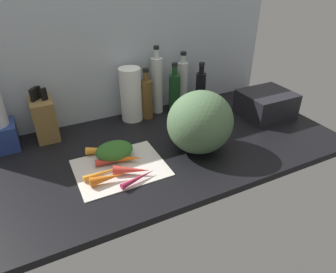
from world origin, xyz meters
TOP-DOWN VIEW (x-y plane):
  - ground_plane at (0.00, 0.00)cm, footprint 170.00×80.00cm
  - wall_back at (0.00, 38.50)cm, footprint 170.00×3.00cm
  - cutting_board at (-18.60, -9.12)cm, footprint 35.46×28.21cm
  - carrot_0 at (-15.26, -20.70)cm, footprint 15.34×6.16cm
  - carrot_1 at (-25.96, -16.22)cm, footprint 13.13×4.29cm
  - carrot_2 at (-20.03, -5.97)cm, footprint 15.30×5.91cm
  - carrot_3 at (-26.46, -11.62)cm, footprint 15.18×3.45cm
  - carrot_4 at (-13.71, -7.54)cm, footprint 10.87×7.28cm
  - carrot_5 at (-21.06, 2.54)cm, footprint 16.56×9.39cm
  - carrot_6 at (-16.07, -15.71)cm, footprint 14.23×9.69cm
  - carrot_greens_pile at (-18.39, -1.82)cm, footprint 15.77×12.13cm
  - winter_squash at (17.02, -11.31)cm, footprint 28.63×26.29cm
  - knife_block at (-41.18, 30.56)cm, footprint 9.59×16.64cm
  - paper_towel_roll at (1.26, 29.50)cm, footprint 10.84×10.84cm
  - bottle_0 at (9.03, 27.62)cm, footprint 5.93×5.93cm
  - bottle_1 at (16.90, 31.91)cm, footprint 6.14×6.14cm
  - bottle_2 at (25.16, 27.89)cm, footprint 5.97×5.97cm
  - bottle_3 at (32.54, 32.19)cm, footprint 5.71×5.71cm
  - bottle_4 at (41.91, 28.35)cm, footprint 5.58×5.58cm
  - dish_rack at (66.76, 2.27)cm, footprint 25.86×22.47cm

SIDE VIEW (x-z plane):
  - ground_plane at x=0.00cm, z-range -3.00..0.00cm
  - cutting_board at x=-18.60cm, z-range 0.00..0.80cm
  - carrot_0 at x=-15.26cm, z-range 0.80..3.06cm
  - carrot_3 at x=-26.46cm, z-range 0.80..3.15cm
  - carrot_2 at x=-20.03cm, z-range 0.80..3.48cm
  - carrot_4 at x=-13.71cm, z-range 0.80..3.84cm
  - carrot_5 at x=-21.06cm, z-range 0.80..4.10cm
  - carrot_1 at x=-25.96cm, z-range 0.80..4.32cm
  - carrot_6 at x=-16.07cm, z-range 0.80..4.35cm
  - carrot_greens_pile at x=-18.39cm, z-range 0.80..7.47cm
  - dish_rack at x=66.76cm, z-range 0.00..12.85cm
  - knife_block at x=-41.18cm, z-range -2.32..22.24cm
  - bottle_4 at x=41.91cm, z-range -2.02..22.82cm
  - bottle_0 at x=9.03cm, z-range -2.31..24.40cm
  - bottle_2 at x=25.16cm, z-range -2.39..24.70cm
  - bottle_3 at x=32.54cm, z-range -2.02..28.79cm
  - winter_squash at x=17.02cm, z-range 0.00..27.09cm
  - paper_towel_roll at x=1.26cm, z-range 0.00..27.39cm
  - bottle_1 at x=16.90cm, z-range -2.46..33.29cm
  - wall_back at x=0.00cm, z-range 0.00..60.00cm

